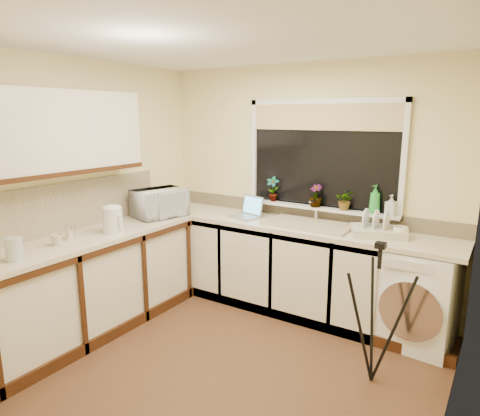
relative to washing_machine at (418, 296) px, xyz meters
The scene contains 33 objects.
floor 1.77m from the washing_machine, 136.12° to the right, with size 3.20×3.20×0.00m, color brown.
ceiling 2.65m from the washing_machine, 136.12° to the right, with size 3.20×3.20×0.00m, color white.
wall_back 1.50m from the washing_machine, 165.81° to the left, with size 3.20×3.20×0.00m, color beige.
wall_front 3.06m from the washing_machine, 114.68° to the right, with size 3.20×3.20×0.00m, color beige.
wall_left 3.18m from the washing_machine, 157.27° to the right, with size 3.00×3.00×0.00m, color beige.
wall_right 1.48m from the washing_machine, 72.91° to the right, with size 3.00×3.00×0.00m, color beige.
base_cabinet_back 1.56m from the washing_machine, behind, with size 2.55×0.60×0.86m, color silver.
base_cabinet_left 2.94m from the washing_machine, 149.59° to the right, with size 0.54×2.40×0.86m, color silver.
worktop_back 1.32m from the washing_machine, behind, with size 3.20×0.60×0.04m, color beige.
worktop_left 2.97m from the washing_machine, 149.59° to the right, with size 0.60×2.40×0.04m, color beige.
upper_cabinet 3.42m from the washing_machine, 148.52° to the right, with size 0.28×1.90×0.70m, color silver.
splashback_left 3.27m from the washing_machine, 152.21° to the right, with size 0.02×2.40×0.45m, color beige.
splashback_back 1.38m from the washing_machine, 166.33° to the left, with size 3.20×0.02×0.14m, color beige.
window_glass 1.56m from the washing_machine, 163.97° to the left, with size 1.50×0.02×1.00m, color black.
window_blind 1.84m from the washing_machine, 165.26° to the left, with size 1.50×0.02×0.25m, color tan.
windowsill 1.23m from the washing_machine, 166.83° to the left, with size 1.60×0.14×0.03m, color white.
sink 1.14m from the washing_machine, behind, with size 0.82×0.46×0.03m, color tan.
faucet 1.21m from the washing_machine, 169.48° to the left, with size 0.03×0.03×0.24m, color silver.
washing_machine is the anchor object (origin of this frame).
laptop 1.81m from the washing_machine, behind, with size 0.35×0.33×0.22m.
kettle 2.76m from the washing_machine, 154.09° to the right, with size 0.17×0.17×0.23m, color silver.
dish_rack 0.64m from the washing_machine, behind, with size 0.45×0.34×0.07m, color beige.
tripod 0.80m from the washing_machine, 101.15° to the right, with size 0.52×0.52×1.07m, color black, non-canonical shape.
glass_jug 3.26m from the washing_machine, 139.47° to the right, with size 0.12×0.12×0.17m, color #B9BEC5.
steel_jar 3.04m from the washing_machine, 149.49° to the right, with size 0.08×0.08×0.11m, color white.
microwave 2.63m from the washing_machine, 169.32° to the right, with size 0.53×0.36×0.29m, color white.
plant_a 1.74m from the washing_machine, behind, with size 0.14×0.09×0.26m, color #999999.
plant_c 1.30m from the washing_machine, 168.91° to the left, with size 0.13×0.13×0.23m, color #999999.
plant_d 1.07m from the washing_machine, 163.86° to the left, with size 0.18×0.15×0.20m, color #999999.
soap_bottle_green 0.93m from the washing_machine, 153.44° to the left, with size 0.10×0.10×0.26m, color green.
soap_bottle_clear 0.82m from the washing_machine, 144.92° to the left, with size 0.08×0.09×0.19m, color #999999.
cup_back 0.56m from the washing_machine, 169.14° to the left, with size 0.13×0.13×0.10m, color white.
cup_left 3.07m from the washing_machine, 146.13° to the right, with size 0.10×0.10×0.09m, color beige.
Camera 1 is at (1.79, -2.52, 1.94)m, focal length 31.95 mm.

